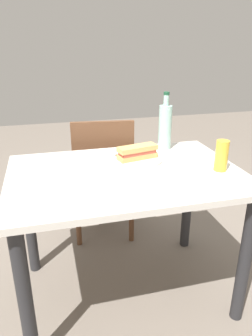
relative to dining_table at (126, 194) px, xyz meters
The scene contains 8 objects.
ground_plane 0.60m from the dining_table, ahead, with size 8.00×8.00×0.00m, color #6B6056.
dining_table is the anchor object (origin of this frame).
chair_far 0.58m from the dining_table, 91.05° to the left, with size 0.45×0.45×0.86m.
plate_near 0.20m from the dining_table, 53.38° to the left, with size 0.25×0.25×0.01m, color silver.
baguette_sandwich_near 0.23m from the dining_table, 53.38° to the left, with size 0.22×0.11×0.07m.
knife_near 0.24m from the dining_table, 69.00° to the left, with size 0.18×0.02×0.01m.
water_bottle 0.48m from the dining_table, 43.45° to the left, with size 0.07×0.07×0.32m.
beer_glass 0.49m from the dining_table, 11.74° to the right, with size 0.06×0.06×0.15m, color gold.
Camera 1 is at (-0.35, -1.35, 1.31)m, focal length 34.01 mm.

